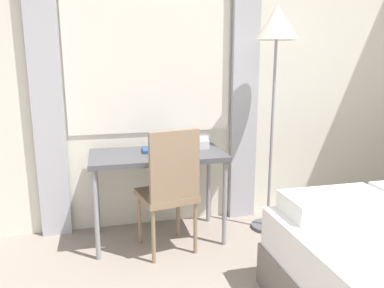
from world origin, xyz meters
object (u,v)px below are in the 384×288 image
(book, at_px, (159,149))
(desk, at_px, (158,161))
(standing_lamp, at_px, (276,41))
(desk_chair, at_px, (170,186))
(telephone, at_px, (200,143))

(book, bearing_deg, desk, -108.86)
(standing_lamp, height_order, book, standing_lamp)
(standing_lamp, relative_size, book, 6.66)
(desk, height_order, book, book)
(book, bearing_deg, desk_chair, -85.15)
(desk, distance_m, telephone, 0.40)
(desk, xyz_separation_m, desk_chair, (0.05, -0.26, -0.13))
(standing_lamp, bearing_deg, book, 174.02)
(desk, bearing_deg, telephone, 13.26)
(desk, height_order, telephone, telephone)
(desk_chair, xyz_separation_m, book, (-0.03, 0.32, 0.21))
(desk_chair, height_order, standing_lamp, standing_lamp)
(desk_chair, bearing_deg, telephone, 35.05)
(standing_lamp, bearing_deg, desk, 178.08)
(desk, distance_m, book, 0.11)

